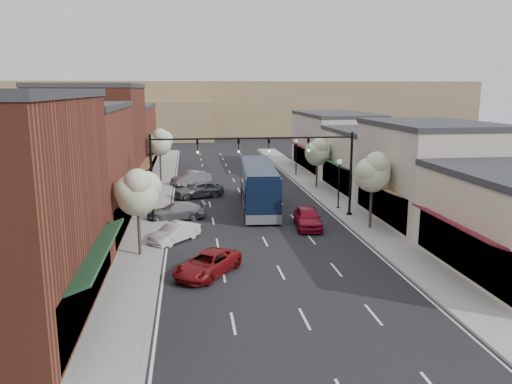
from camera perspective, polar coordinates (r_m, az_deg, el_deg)
name	(u,v)px	position (r m, az deg, el deg)	size (l,w,h in m)	color
ground	(270,251)	(32.88, 1.57, -6.72)	(160.00, 160.00, 0.00)	black
sidewalk_left	(156,195)	(50.45, -11.33, -0.32)	(2.80, 73.00, 0.15)	gray
sidewalk_right	(321,190)	(52.12, 7.43, 0.19)	(2.80, 73.00, 0.15)	gray
curb_left	(171,194)	(50.38, -9.74, -0.28)	(0.25, 73.00, 0.17)	gray
curb_right	(308,191)	(51.77, 5.93, 0.15)	(0.25, 73.00, 0.17)	gray
bldg_left_midnear	(60,171)	(38.33, -21.46, 2.29)	(10.14, 14.10, 9.40)	brown
bldg_left_midfar	(95,141)	(51.84, -17.95, 5.62)	(10.14, 14.10, 10.90)	brown
bldg_left_far	(118,138)	(67.69, -15.53, 5.99)	(10.14, 18.10, 8.40)	brown
bldg_right_midnear	(429,172)	(41.80, 19.12, 2.14)	(9.14, 12.10, 7.90)	#BDAFA2
bldg_right_midfar	(373,161)	(52.76, 13.24, 3.52)	(9.14, 12.10, 6.40)	beige
bldg_right_far	(334,142)	(65.87, 8.95, 5.69)	(9.14, 16.10, 7.40)	#BDAFA2
hill_far	(209,108)	(120.96, -5.38, 9.57)	(120.00, 30.00, 12.00)	#7A6647
hill_near	(92,120)	(110.77, -18.24, 7.81)	(50.00, 20.00, 8.00)	#7A6647
signal_mast_right	(323,162)	(40.63, 7.64, 3.44)	(8.22, 0.46, 7.00)	black
signal_mast_left	(182,165)	(39.21, -8.44, 3.12)	(8.22, 0.46, 7.00)	black
tree_right_near	(373,171)	(37.69, 13.26, 2.33)	(2.85, 2.65, 5.95)	#47382B
tree_right_far	(318,151)	(52.85, 7.08, 4.66)	(2.85, 2.65, 5.43)	#47382B
tree_left_near	(138,191)	(31.49, -13.36, 0.10)	(2.85, 2.65, 5.69)	#47382B
tree_left_far	(160,142)	(57.10, -10.92, 5.68)	(2.85, 2.65, 6.13)	#47382B
lamp_post_near	(339,176)	(43.86, 9.48, 1.85)	(0.44, 0.44, 4.44)	black
lamp_post_far	(296,151)	(60.62, 4.62, 4.67)	(0.44, 0.44, 4.44)	black
coach_bus	(258,186)	(43.97, 0.27, 0.73)	(3.69, 12.92, 3.90)	black
red_hatchback	(308,218)	(38.14, 5.93, -2.92)	(1.88, 4.68, 1.59)	maroon
parked_car_a	(207,264)	(28.71, -5.57, -8.16)	(2.17, 4.72, 1.31)	maroon
parked_car_b	(175,233)	(34.99, -9.28, -4.60)	(1.39, 3.99, 1.32)	silver
parked_car_c	(176,211)	(40.93, -9.08, -2.15)	(1.93, 4.76, 1.38)	gray
parked_car_d	(199,189)	(48.75, -6.54, 0.30)	(1.93, 4.79, 1.63)	#595C60
parked_car_e	(191,178)	(55.53, -7.44, 1.60)	(1.58, 4.54, 1.50)	gray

